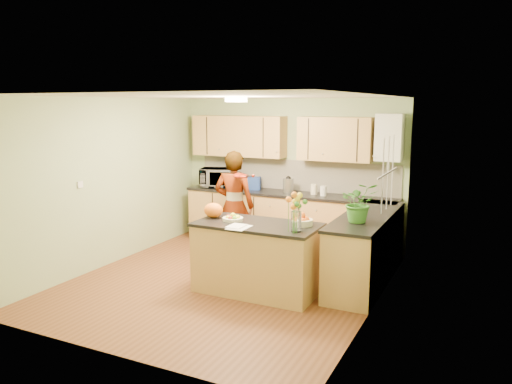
% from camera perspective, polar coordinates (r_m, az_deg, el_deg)
% --- Properties ---
extents(floor, '(4.50, 4.50, 0.00)m').
position_cam_1_polar(floor, '(6.95, -3.33, -10.22)').
color(floor, brown).
rests_on(floor, ground).
extents(ceiling, '(4.00, 4.50, 0.02)m').
position_cam_1_polar(ceiling, '(6.52, -3.56, 10.87)').
color(ceiling, silver).
rests_on(ceiling, wall_back).
extents(wall_back, '(4.00, 0.02, 2.50)m').
position_cam_1_polar(wall_back, '(8.63, 3.88, 2.31)').
color(wall_back, '#96AA79').
rests_on(wall_back, floor).
extents(wall_front, '(4.00, 0.02, 2.50)m').
position_cam_1_polar(wall_front, '(4.83, -16.63, -4.16)').
color(wall_front, '#96AA79').
rests_on(wall_front, floor).
extents(wall_left, '(0.02, 4.50, 2.50)m').
position_cam_1_polar(wall_left, '(7.79, -16.40, 1.10)').
color(wall_left, '#96AA79').
rests_on(wall_left, floor).
extents(wall_right, '(0.02, 4.50, 2.50)m').
position_cam_1_polar(wall_right, '(5.92, 13.71, -1.46)').
color(wall_right, '#96AA79').
rests_on(wall_right, floor).
extents(back_counter, '(3.64, 0.62, 0.94)m').
position_cam_1_polar(back_counter, '(8.46, 3.68, -3.21)').
color(back_counter, '#A17B40').
rests_on(back_counter, floor).
extents(right_counter, '(0.62, 2.24, 0.94)m').
position_cam_1_polar(right_counter, '(6.97, 12.52, -6.29)').
color(right_counter, '#A17B40').
rests_on(right_counter, floor).
extents(splashback, '(3.60, 0.02, 0.52)m').
position_cam_1_polar(splashback, '(8.59, 4.46, 1.93)').
color(splashback, white).
rests_on(splashback, back_counter).
extents(upper_cabinets, '(3.20, 0.34, 0.70)m').
position_cam_1_polar(upper_cabinets, '(8.48, 2.39, 6.27)').
color(upper_cabinets, '#A17B40').
rests_on(upper_cabinets, wall_back).
extents(boiler, '(0.40, 0.30, 0.86)m').
position_cam_1_polar(boiler, '(7.93, 15.01, 6.03)').
color(boiler, white).
rests_on(boiler, wall_back).
extents(window_right, '(0.01, 1.30, 1.05)m').
position_cam_1_polar(window_right, '(6.45, 14.89, 2.11)').
color(window_right, white).
rests_on(window_right, wall_right).
extents(light_switch, '(0.02, 0.09, 0.09)m').
position_cam_1_polar(light_switch, '(7.34, -19.46, 0.82)').
color(light_switch, white).
rests_on(light_switch, wall_left).
extents(ceiling_lamp, '(0.30, 0.30, 0.07)m').
position_cam_1_polar(ceiling_lamp, '(6.79, -2.29, 10.52)').
color(ceiling_lamp, '#FFEABF').
rests_on(ceiling_lamp, ceiling).
extents(peninsula_island, '(1.58, 0.81, 0.91)m').
position_cam_1_polar(peninsula_island, '(6.46, 0.13, -7.50)').
color(peninsula_island, '#A17B40').
rests_on(peninsula_island, floor).
extents(fruit_dish, '(0.27, 0.27, 0.09)m').
position_cam_1_polar(fruit_dish, '(6.49, -2.66, -2.95)').
color(fruit_dish, beige).
rests_on(fruit_dish, peninsula_island).
extents(orange_bowl, '(0.27, 0.27, 0.15)m').
position_cam_1_polar(orange_bowl, '(6.25, 5.28, -3.22)').
color(orange_bowl, beige).
rests_on(orange_bowl, peninsula_island).
extents(flower_vase, '(0.29, 0.29, 0.53)m').
position_cam_1_polar(flower_vase, '(5.87, 4.65, -1.19)').
color(flower_vase, silver).
rests_on(flower_vase, peninsula_island).
extents(orange_bag, '(0.29, 0.26, 0.20)m').
position_cam_1_polar(orange_bag, '(6.67, -4.89, -2.08)').
color(orange_bag, orange).
rests_on(orange_bag, peninsula_island).
extents(papers, '(0.23, 0.31, 0.01)m').
position_cam_1_polar(papers, '(6.12, -1.94, -4.04)').
color(papers, white).
rests_on(papers, peninsula_island).
extents(violinist, '(0.69, 0.51, 1.71)m').
position_cam_1_polar(violinist, '(7.69, -2.50, -1.59)').
color(violinist, '#E2B48A').
rests_on(violinist, floor).
extents(violin, '(0.64, 0.55, 0.16)m').
position_cam_1_polar(violin, '(7.32, -1.97, 1.90)').
color(violin, '#4B0B04').
rests_on(violin, violinist).
extents(microwave, '(0.70, 0.58, 0.34)m').
position_cam_1_polar(microwave, '(8.92, -4.35, 1.64)').
color(microwave, white).
rests_on(microwave, back_counter).
extents(blue_box, '(0.31, 0.26, 0.21)m').
position_cam_1_polar(blue_box, '(8.66, -0.37, 1.00)').
color(blue_box, navy).
rests_on(blue_box, back_counter).
extents(kettle, '(0.17, 0.17, 0.33)m').
position_cam_1_polar(kettle, '(8.34, 3.71, 0.82)').
color(kettle, '#AEAEB2').
rests_on(kettle, back_counter).
extents(jar_cream, '(0.14, 0.14, 0.17)m').
position_cam_1_polar(jar_cream, '(8.23, 6.64, 0.31)').
color(jar_cream, beige).
rests_on(jar_cream, back_counter).
extents(jar_white, '(0.12, 0.12, 0.16)m').
position_cam_1_polar(jar_white, '(8.12, 7.70, 0.12)').
color(jar_white, white).
rests_on(jar_white, back_counter).
extents(potted_plant, '(0.58, 0.55, 0.51)m').
position_cam_1_polar(potted_plant, '(6.34, 11.72, -1.16)').
color(potted_plant, '#387B29').
rests_on(potted_plant, right_counter).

